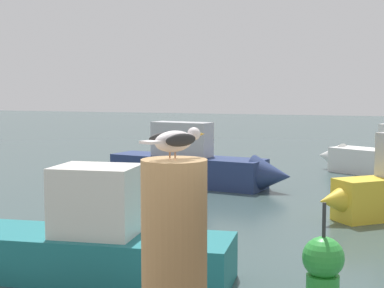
# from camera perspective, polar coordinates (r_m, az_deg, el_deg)

# --- Properties ---
(mooring_post) EXTENTS (0.31, 0.31, 0.93)m
(mooring_post) POSITION_cam_1_polar(r_m,az_deg,el_deg) (2.86, -1.72, -10.82)
(mooring_post) COLOR brown
(mooring_post) RESTS_ON harbor_quay
(seagull) EXTENTS (0.21, 0.37, 0.14)m
(seagull) POSITION_cam_1_polar(r_m,az_deg,el_deg) (2.76, -1.65, 0.37)
(seagull) COLOR tan
(seagull) RESTS_ON mooring_post
(boat_navy) EXTENTS (5.62, 1.96, 1.91)m
(boat_navy) POSITION_cam_1_polar(r_m,az_deg,el_deg) (17.09, 0.77, -2.14)
(boat_navy) COLOR navy
(boat_navy) RESTS_ON ground_plane
(boat_teal) EXTENTS (5.62, 1.86, 1.88)m
(boat_teal) POSITION_cam_1_polar(r_m,az_deg,el_deg) (9.30, -13.98, -9.25)
(boat_teal) COLOR #1E7075
(boat_teal) RESTS_ON ground_plane
(boat_white) EXTENTS (4.74, 3.22, 1.71)m
(boat_white) POSITION_cam_1_polar(r_m,az_deg,el_deg) (20.13, 17.76, -1.42)
(boat_white) COLOR silver
(boat_white) RESTS_ON ground_plane
(channel_buoy) EXTENTS (0.56, 0.56, 1.33)m
(channel_buoy) POSITION_cam_1_polar(r_m,az_deg,el_deg) (8.18, 12.54, -11.41)
(channel_buoy) COLOR green
(channel_buoy) RESTS_ON ground_plane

